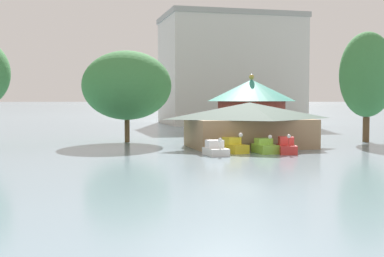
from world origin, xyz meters
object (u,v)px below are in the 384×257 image
(pedal_boat_yellow, at_px, (233,146))
(pedal_boat_lime, at_px, (265,147))
(pedal_boat_red, at_px, (286,147))
(shoreline_tree_right, at_px, (367,75))
(pedal_boat_white, at_px, (215,149))
(shoreline_tree_mid, at_px, (127,85))
(boathouse, at_px, (249,124))
(green_roof_pavilion, at_px, (251,104))
(background_building_block, at_px, (230,70))

(pedal_boat_yellow, height_order, pedal_boat_lime, pedal_boat_yellow)
(pedal_boat_red, distance_m, shoreline_tree_right, 18.78)
(pedal_boat_white, height_order, pedal_boat_lime, pedal_boat_lime)
(pedal_boat_lime, distance_m, shoreline_tree_right, 19.77)
(shoreline_tree_mid, bearing_deg, shoreline_tree_right, -13.19)
(boathouse, bearing_deg, pedal_boat_white, -130.79)
(pedal_boat_lime, relative_size, green_roof_pavilion, 0.25)
(pedal_boat_yellow, bearing_deg, pedal_boat_white, -67.95)
(pedal_boat_white, bearing_deg, shoreline_tree_right, 111.20)
(background_building_block, bearing_deg, pedal_boat_red, -103.03)
(shoreline_tree_mid, bearing_deg, background_building_block, 57.93)
(pedal_boat_lime, height_order, shoreline_tree_right, shoreline_tree_right)
(shoreline_tree_right, bearing_deg, green_roof_pavilion, 125.53)
(shoreline_tree_mid, bearing_deg, green_roof_pavilion, 20.72)
(shoreline_tree_mid, distance_m, shoreline_tree_right, 27.79)
(pedal_boat_lime, distance_m, pedal_boat_red, 1.98)
(pedal_boat_yellow, xyz_separation_m, boathouse, (3.36, 4.83, 1.86))
(pedal_boat_lime, height_order, shoreline_tree_mid, shoreline_tree_mid)
(green_roof_pavilion, height_order, shoreline_tree_mid, shoreline_tree_mid)
(pedal_boat_white, height_order, shoreline_tree_mid, shoreline_tree_mid)
(pedal_boat_yellow, height_order, pedal_boat_red, pedal_boat_yellow)
(pedal_boat_red, height_order, shoreline_tree_mid, shoreline_tree_mid)
(pedal_boat_white, xyz_separation_m, pedal_boat_lime, (4.97, 0.74, 0.02))
(green_roof_pavilion, xyz_separation_m, background_building_block, (8.27, 34.78, 6.62))
(green_roof_pavilion, bearing_deg, pedal_boat_white, -117.53)
(pedal_boat_lime, relative_size, pedal_boat_red, 0.91)
(pedal_boat_lime, relative_size, boathouse, 0.22)
(pedal_boat_yellow, xyz_separation_m, background_building_block, (17.85, 55.78, 10.36))
(pedal_boat_white, xyz_separation_m, pedal_boat_red, (6.74, -0.16, 0.08))
(pedal_boat_yellow, relative_size, boathouse, 0.25)
(background_building_block, bearing_deg, boathouse, -105.88)
(pedal_boat_yellow, relative_size, pedal_boat_lime, 1.09)
(pedal_boat_yellow, relative_size, pedal_boat_red, 1.00)
(pedal_boat_yellow, distance_m, background_building_block, 59.48)
(pedal_boat_white, xyz_separation_m, shoreline_tree_right, (21.10, 9.58, 7.27))
(green_roof_pavilion, distance_m, shoreline_tree_mid, 19.08)
(boathouse, distance_m, shoreline_tree_mid, 15.45)
(background_building_block, bearing_deg, pedal_boat_white, -109.27)
(pedal_boat_red, relative_size, background_building_block, 0.12)
(pedal_boat_yellow, bearing_deg, shoreline_tree_mid, -164.47)
(pedal_boat_yellow, distance_m, shoreline_tree_mid, 17.51)
(pedal_boat_white, relative_size, boathouse, 0.22)
(pedal_boat_white, relative_size, green_roof_pavilion, 0.24)
(pedal_boat_white, height_order, background_building_block, background_building_block)
(background_building_block, bearing_deg, pedal_boat_lime, -104.92)
(pedal_boat_red, xyz_separation_m, boathouse, (-1.17, 6.61, 1.83))
(boathouse, distance_m, background_building_block, 53.65)
(pedal_boat_white, relative_size, pedal_boat_yellow, 0.89)
(pedal_boat_white, xyz_separation_m, shoreline_tree_mid, (-5.93, 15.92, 6.02))
(boathouse, distance_m, shoreline_tree_right, 16.73)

